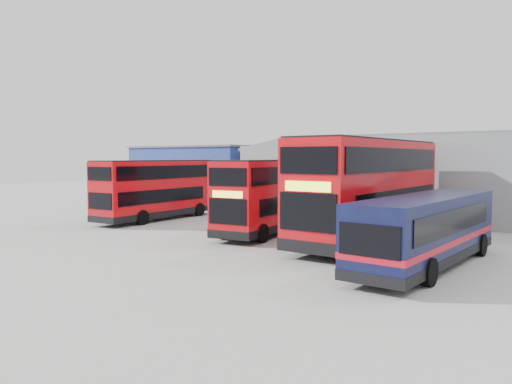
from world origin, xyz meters
name	(u,v)px	position (x,y,z in m)	size (l,w,h in m)	color
ground_plane	(172,247)	(0.00, 0.00, 0.00)	(120.00, 120.00, 0.00)	#A4A49F
office_block	(207,174)	(-14.00, 17.99, 2.58)	(12.30, 8.32, 5.12)	navy
maintenance_shed	(467,180)	(8.00, 20.00, 2.60)	(30.50, 12.00, 5.89)	gray
double_decker_left	(156,190)	(-8.23, 6.55, 1.96)	(2.94, 9.47, 3.95)	red
double_decker_centre	(272,196)	(1.08, 6.52, 1.99)	(3.65, 9.67, 4.00)	red
double_decker_right	(369,192)	(6.71, 6.61, 2.48)	(3.09, 11.84, 4.99)	red
single_decker_blue	(427,232)	(10.71, 2.84, 1.34)	(2.68, 10.00, 2.69)	#0C1538
panel_van	(166,193)	(-14.33, 13.24, 1.12)	(3.31, 4.90, 2.00)	silver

